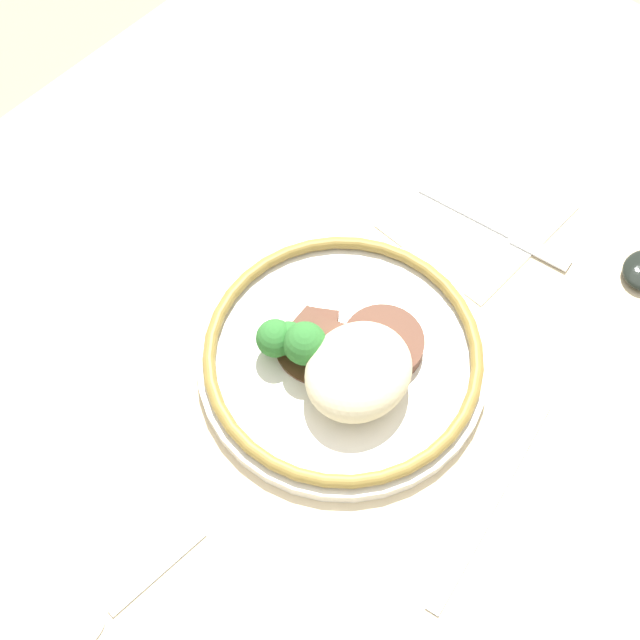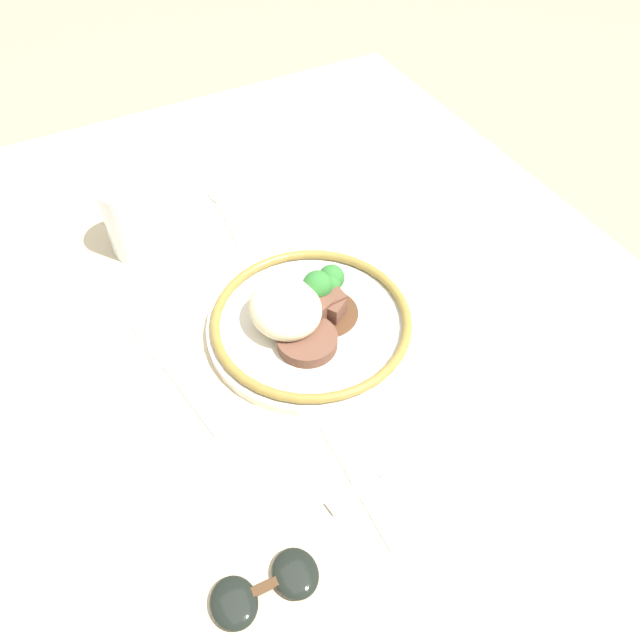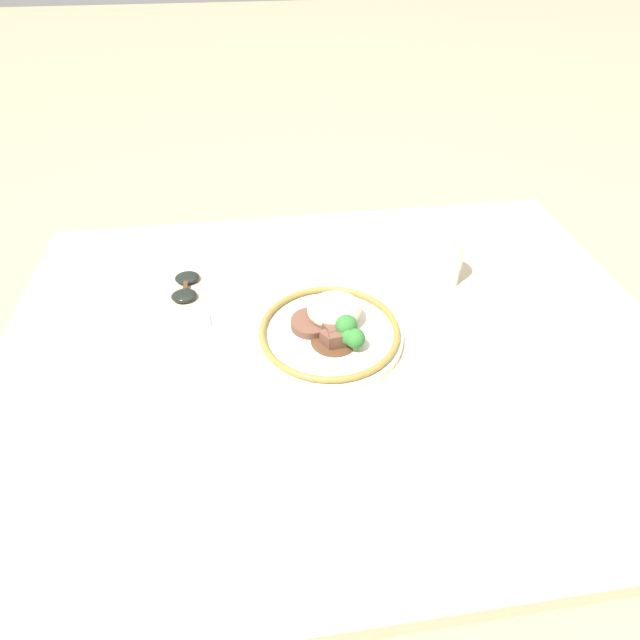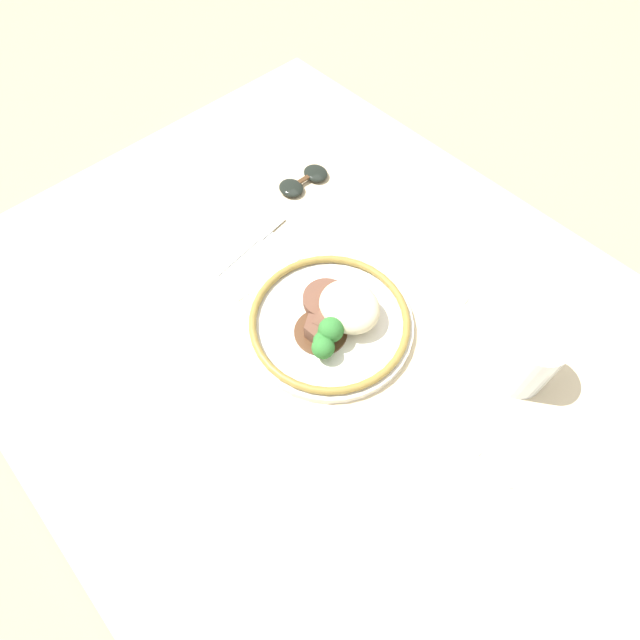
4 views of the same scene
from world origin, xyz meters
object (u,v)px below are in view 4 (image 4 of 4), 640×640
object	(u,v)px
plate	(333,320)
juice_glass	(527,362)
sunglasses	(304,180)
fork	(257,239)
spoon	(487,461)
knife	(416,271)

from	to	relation	value
plate	juice_glass	size ratio (longest dim) A/B	2.47
juice_glass	sunglasses	xyz separation A→B (m)	(-0.52, 0.04, -0.04)
fork	plate	bearing A→B (deg)	-104.66
juice_glass	spoon	bearing A→B (deg)	-70.53
juice_glass	fork	bearing A→B (deg)	-166.12
juice_glass	sunglasses	bearing A→B (deg)	175.61
plate	fork	bearing A→B (deg)	173.25
plate	juice_glass	distance (m)	0.29
knife	spoon	world-z (taller)	spoon
knife	juice_glass	bearing A→B (deg)	-18.36
juice_glass	spoon	world-z (taller)	juice_glass
knife	spoon	distance (m)	0.33
fork	sunglasses	xyz separation A→B (m)	(-0.05, 0.16, 0.00)
plate	spoon	bearing A→B (deg)	1.05
plate	sunglasses	size ratio (longest dim) A/B	2.47
knife	sunglasses	world-z (taller)	sunglasses
juice_glass	plate	bearing A→B (deg)	-150.39
spoon	sunglasses	xyz separation A→B (m)	(-0.57, 0.18, 0.01)
knife	fork	bearing A→B (deg)	-156.55
fork	knife	distance (m)	0.29
juice_glass	sunglasses	world-z (taller)	juice_glass
spoon	knife	bearing A→B (deg)	152.92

